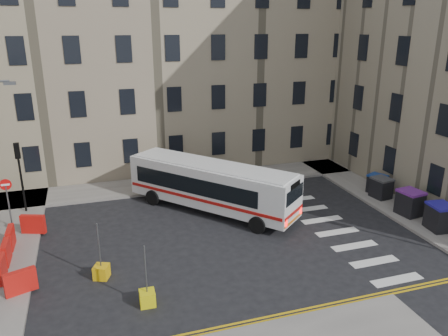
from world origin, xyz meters
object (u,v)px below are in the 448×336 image
bus (211,184)px  wheelie_bin_a (440,217)px  wheelie_bin_b (410,203)px  wheelie_bin_e (377,184)px  wheelie_bin_c (407,201)px  wheelie_bin_d (381,188)px  bollard_yellow (102,272)px  bollard_chevron (147,298)px

bus → wheelie_bin_a: (10.69, -6.38, -0.77)m
wheelie_bin_b → wheelie_bin_e: size_ratio=1.06×
wheelie_bin_b → wheelie_bin_e: bearing=76.4°
wheelie_bin_c → wheelie_bin_d: size_ratio=1.00×
wheelie_bin_c → bollard_yellow: bearing=164.6°
wheelie_bin_a → wheelie_bin_d: wheelie_bin_a is taller
wheelie_bin_c → wheelie_bin_a: bearing=-114.3°
bollard_chevron → bollard_yellow: bearing=122.6°
wheelie_bin_b → wheelie_bin_e: (0.36, 3.48, -0.13)m
wheelie_bin_e → bollard_chevron: wheelie_bin_e is taller
wheelie_bin_a → bollard_chevron: wheelie_bin_a is taller
wheelie_bin_a → wheelie_bin_e: wheelie_bin_a is taller
wheelie_bin_e → bollard_chevron: bearing=-179.8°
wheelie_bin_b → wheelie_bin_d: (0.10, 2.69, -0.08)m
wheelie_bin_d → wheelie_bin_a: bearing=-97.2°
bus → wheelie_bin_e: bearing=-44.6°
wheelie_bin_d → bollard_yellow: (-17.18, -3.89, -0.50)m
bollard_yellow → bollard_chevron: bearing=-57.4°
wheelie_bin_a → bollard_yellow: bearing=-175.8°
wheelie_bin_b → wheelie_bin_d: wheelie_bin_b is taller
wheelie_bin_b → wheelie_bin_c: (0.32, 0.57, -0.15)m
wheelie_bin_d → wheelie_bin_b: bearing=-100.2°
bus → wheelie_bin_e: 10.94m
wheelie_bin_e → wheelie_bin_b: bearing=-120.2°
wheelie_bin_b → bollard_yellow: 17.13m
bollard_chevron → wheelie_bin_a: bearing=6.1°
bus → wheelie_bin_e: (10.87, -0.83, -0.89)m
wheelie_bin_c → bollard_chevron: size_ratio=2.16×
wheelie_bin_c → wheelie_bin_e: wheelie_bin_e is taller
bus → wheelie_bin_b: bearing=-62.5°
bus → wheelie_bin_b: bus is taller
wheelie_bin_a → wheelie_bin_b: wheelie_bin_b is taller
wheelie_bin_e → bus: bearing=151.4°
wheelie_bin_b → wheelie_bin_d: bearing=80.4°
wheelie_bin_e → bollard_chevron: 17.40m
wheelie_bin_c → wheelie_bin_d: bearing=74.7°
wheelie_bin_c → wheelie_bin_d: wheelie_bin_d is taller
wheelie_bin_c → wheelie_bin_e: size_ratio=0.95×
wheelie_bin_a → wheelie_bin_b: size_ratio=0.98×
wheelie_bin_b → bollard_chevron: wheelie_bin_b is taller
wheelie_bin_c → bus: bearing=139.7°
wheelie_bin_a → bollard_yellow: size_ratio=2.37×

